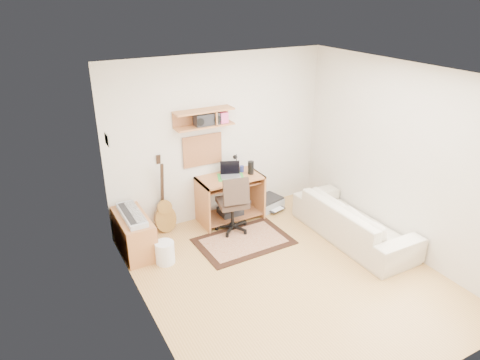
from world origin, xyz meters
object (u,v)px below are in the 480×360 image
printer (267,203)px  sofa (354,215)px  desk (230,198)px  cabinet (134,234)px  task_chair (232,203)px

printer → sofa: size_ratio=0.24×
desk → cabinet: desk is taller
desk → cabinet: bearing=-173.8°
printer → sofa: sofa is taller
cabinet → printer: (2.36, 0.23, -0.19)m
cabinet → desk: bearing=6.2°
task_chair → printer: task_chair is taller
task_chair → cabinet: size_ratio=1.06×
desk → sofa: sofa is taller
cabinet → sofa: (2.96, -1.21, 0.12)m
cabinet → printer: cabinet is taller
task_chair → cabinet: task_chair is taller
desk → task_chair: bearing=-111.9°
task_chair → sofa: bearing=-25.1°
desk → sofa: 1.93m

